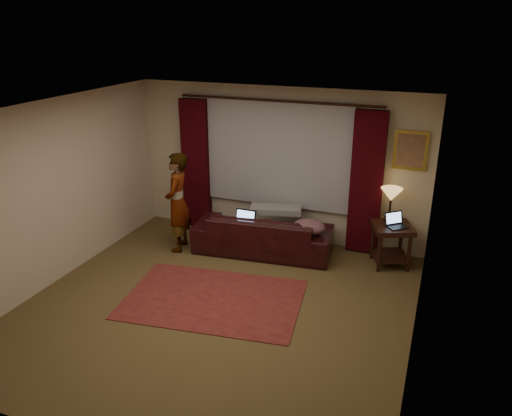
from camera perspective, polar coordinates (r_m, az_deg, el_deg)
The scene contains 20 objects.
floor at distance 6.82m, azimuth -4.50°, elevation -11.21°, with size 5.00×5.00×0.01m, color brown.
ceiling at distance 5.87m, azimuth -5.24°, elevation 10.85°, with size 5.00×5.00×0.02m, color silver.
wall_back at distance 8.42m, azimuth 2.56°, elevation 4.96°, with size 5.00×0.02×2.60m, color beige.
wall_front at distance 4.38m, azimuth -19.50°, elevation -12.49°, with size 5.00×0.02×2.60m, color beige.
wall_left at distance 7.60m, azimuth -22.08°, elevation 1.62°, with size 0.02×5.00×2.60m, color beige.
wall_right at distance 5.68m, azimuth 18.62°, elevation -4.37°, with size 0.02×5.00×2.60m, color beige.
sheer_curtain at distance 8.31m, azimuth 2.45°, elevation 6.18°, with size 2.50×0.05×1.80m, color #A3A2AB.
drape_left at distance 8.93m, azimuth -6.87°, elevation 4.97°, with size 0.50×0.14×2.30m, color #34040A.
drape_right at distance 8.02m, azimuth 12.50°, elevation 2.75°, with size 0.50×0.14×2.30m, color #34040A.
curtain_rod at distance 8.08m, azimuth 2.43°, elevation 12.14°, with size 0.04×0.04×3.40m, color black.
picture_frame at distance 7.89m, azimuth 17.24°, elevation 6.31°, with size 0.50×0.04×0.60m, color gold.
sofa at distance 8.09m, azimuth 0.82°, elevation -2.10°, with size 2.22×0.96×0.90m, color black.
throw_blanket at distance 8.13m, azimuth 2.31°, elevation 1.44°, with size 0.83×0.33×0.10m, color gray.
clothing_pile at distance 7.83m, azimuth 6.10°, elevation -2.20°, with size 0.51×0.39×0.22m, color #724852.
laptop_sofa at distance 8.02m, azimuth -1.53°, elevation -1.37°, with size 0.34×0.37×0.25m, color black, non-canonical shape.
area_rug at distance 6.98m, azimuth -4.91°, elevation -10.31°, with size 2.39×1.59×0.01m, color maroon.
end_table at distance 7.98m, azimuth 15.12°, elevation -4.12°, with size 0.58×0.58×0.67m, color black.
tiffany_lamp at distance 7.93m, azimuth 15.10°, elevation 0.38°, with size 0.33×0.33×0.53m, color olive, non-canonical shape.
laptop_table at distance 7.76m, azimuth 15.91°, elevation -1.40°, with size 0.29×0.32×0.21m, color black, non-canonical shape.
person at distance 8.16m, azimuth -8.96°, elevation 0.64°, with size 0.48×0.48×1.64m, color gray.
Camera 1 is at (2.56, -5.17, 3.63)m, focal length 35.00 mm.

